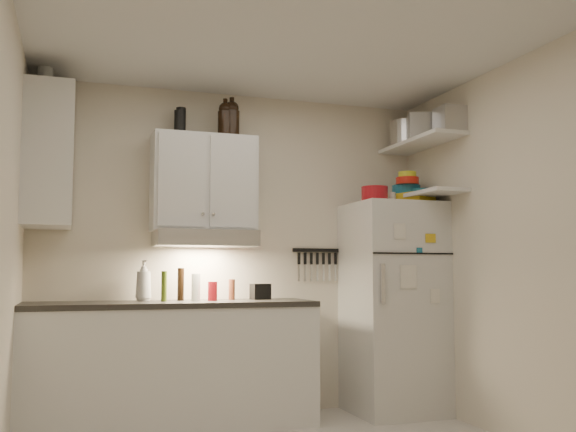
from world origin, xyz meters
name	(u,v)px	position (x,y,z in m)	size (l,w,h in m)	color
ceiling	(296,30)	(0.00, 0.00, 2.61)	(3.20, 3.00, 0.02)	silver
back_wall	(235,252)	(0.00, 1.51, 1.30)	(3.20, 0.02, 2.60)	beige
left_wall	(0,240)	(-1.61, 0.00, 1.30)	(0.02, 3.00, 2.60)	beige
right_wall	(522,248)	(1.61, 0.00, 1.30)	(0.02, 3.00, 2.60)	beige
base_cabinet	(171,368)	(-0.55, 1.20, 0.44)	(2.10, 0.60, 0.88)	white
countertop	(172,304)	(-0.55, 1.20, 0.90)	(2.10, 0.62, 0.04)	#2E2B27
upper_cabinet	(204,184)	(-0.30, 1.33, 1.83)	(0.80, 0.33, 0.75)	white
side_cabinet	(49,157)	(-1.44, 1.20, 1.95)	(0.33, 0.55, 1.00)	white
range_hood	(205,239)	(-0.30, 1.27, 1.39)	(0.76, 0.46, 0.12)	silver
fridge	(393,307)	(1.25, 1.16, 0.85)	(0.70, 0.68, 1.70)	silver
shelf_hi	(420,143)	(1.45, 1.02, 2.20)	(0.30, 0.95, 0.03)	white
shelf_lo	(421,196)	(1.45, 1.02, 1.76)	(0.30, 0.95, 0.03)	white
knife_strip	(316,250)	(0.70, 1.49, 1.32)	(0.42, 0.02, 0.03)	black
dutch_oven	(375,194)	(1.05, 1.08, 1.76)	(0.21, 0.21, 0.12)	#A3131B
book_stack	(416,198)	(1.41, 1.05, 1.74)	(0.20, 0.25, 0.09)	gold
spice_jar	(392,198)	(1.23, 1.13, 1.75)	(0.06, 0.06, 0.09)	silver
stock_pot	(408,135)	(1.48, 1.28, 2.33)	(0.31, 0.31, 0.22)	silver
tin_a	(421,127)	(1.41, 0.95, 2.32)	(0.20, 0.18, 0.20)	#AAAAAD
tin_b	(451,120)	(1.52, 0.68, 2.32)	(0.21, 0.21, 0.21)	#AAAAAD
bowl_teal	(406,191)	(1.42, 1.23, 1.82)	(0.24, 0.24, 0.10)	#17607F
bowl_orange	(407,181)	(1.40, 1.16, 1.90)	(0.19, 0.19, 0.06)	red
bowl_yellow	(407,175)	(1.40, 1.16, 1.95)	(0.15, 0.15, 0.05)	yellow
plates	(424,192)	(1.52, 1.10, 1.80)	(0.20, 0.20, 0.05)	#17607F
growler_a	(225,119)	(-0.15, 1.27, 2.34)	(0.12, 0.12, 0.27)	black
growler_b	(232,118)	(-0.09, 1.27, 2.35)	(0.12, 0.12, 0.29)	black
thermos_a	(181,122)	(-0.48, 1.38, 2.31)	(0.08, 0.08, 0.22)	black
thermos_b	(179,123)	(-0.50, 1.37, 2.30)	(0.07, 0.07, 0.20)	black
side_jar	(45,78)	(-1.48, 1.23, 2.52)	(0.11, 0.11, 0.15)	silver
soap_bottle	(144,278)	(-0.74, 1.36, 1.09)	(0.13, 0.13, 0.34)	white
pepper_mill	(232,289)	(-0.07, 1.33, 1.00)	(0.05, 0.05, 0.16)	#5A2C1B
oil_bottle	(164,286)	(-0.61, 1.21, 1.03)	(0.04, 0.04, 0.22)	#516C1B
vinegar_bottle	(181,284)	(-0.47, 1.32, 1.04)	(0.05, 0.05, 0.25)	black
clear_bottle	(196,287)	(-0.36, 1.27, 1.02)	(0.07, 0.07, 0.20)	silver
red_jar	(213,291)	(-0.25, 1.22, 0.99)	(0.07, 0.07, 0.14)	#A3131B
caddy	(260,292)	(0.16, 1.32, 0.98)	(0.14, 0.10, 0.12)	black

